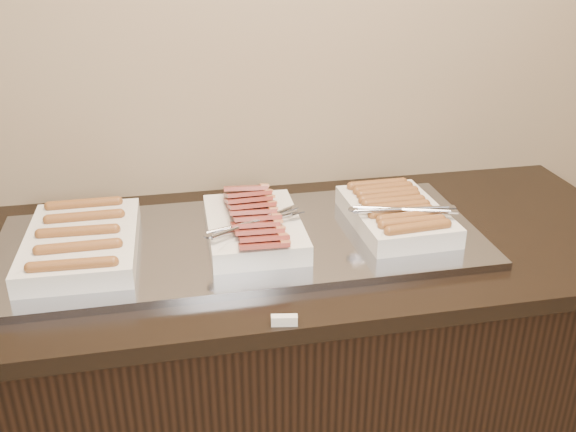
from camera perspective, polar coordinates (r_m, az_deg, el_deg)
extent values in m
cube|color=#9E896B|center=(1.82, -5.63, 17.12)|extent=(6.00, 0.05, 2.80)
cube|color=black|center=(1.88, -3.08, -15.29)|extent=(2.00, 0.70, 0.86)
cube|color=black|center=(1.63, -3.44, -3.16)|extent=(2.06, 0.76, 0.04)
cube|color=#9699A4|center=(1.61, -4.10, -2.28)|extent=(1.20, 0.50, 0.02)
cube|color=silver|center=(1.60, -17.85, -2.32)|extent=(0.27, 0.39, 0.05)
cylinder|color=olive|center=(1.45, -18.66, -4.12)|extent=(0.17, 0.03, 0.03)
cylinder|color=olive|center=(1.52, -18.15, -2.63)|extent=(0.17, 0.03, 0.03)
cylinder|color=olive|center=(1.59, -18.18, -1.31)|extent=(0.17, 0.03, 0.03)
cylinder|color=olive|center=(1.66, -17.65, -0.06)|extent=(0.17, 0.03, 0.03)
cylinder|color=olive|center=(1.74, -17.69, 1.04)|extent=(0.17, 0.03, 0.03)
cube|color=silver|center=(1.60, -3.05, -1.07)|extent=(0.24, 0.35, 0.05)
cube|color=brown|center=(1.47, -2.23, -2.51)|extent=(0.12, 0.09, 0.04)
cube|color=brown|center=(1.49, -2.25, -1.86)|extent=(0.12, 0.09, 0.04)
cube|color=brown|center=(1.52, -2.63, -1.27)|extent=(0.12, 0.09, 0.04)
cube|color=brown|center=(1.54, -2.99, -0.69)|extent=(0.12, 0.09, 0.04)
cube|color=brown|center=(1.57, -2.80, -0.09)|extent=(0.12, 0.09, 0.04)
cube|color=brown|center=(1.60, -3.19, 0.45)|extent=(0.12, 0.09, 0.04)
cube|color=brown|center=(1.62, -3.30, 0.99)|extent=(0.12, 0.09, 0.04)
cube|color=brown|center=(1.65, -3.59, 1.50)|extent=(0.12, 0.09, 0.04)
cube|color=brown|center=(1.68, -3.62, 2.01)|extent=(0.12, 0.09, 0.04)
cube|color=brown|center=(1.70, -3.79, 2.50)|extent=(0.12, 0.10, 0.04)
cube|color=silver|center=(1.69, 9.55, 0.05)|extent=(0.23, 0.34, 0.05)
cylinder|color=olive|center=(1.56, 11.49, -1.00)|extent=(0.15, 0.04, 0.03)
cylinder|color=olive|center=(1.58, 10.96, -0.53)|extent=(0.15, 0.03, 0.03)
cylinder|color=olive|center=(1.61, 10.71, -0.05)|extent=(0.15, 0.04, 0.03)
cylinder|color=olive|center=(1.63, 10.00, 0.37)|extent=(0.15, 0.03, 0.03)
cylinder|color=olive|center=(1.66, 9.75, 0.82)|extent=(0.15, 0.03, 0.03)
cylinder|color=olive|center=(1.69, 9.37, 1.24)|extent=(0.15, 0.03, 0.03)
cylinder|color=olive|center=(1.71, 9.01, 1.66)|extent=(0.15, 0.04, 0.03)
cylinder|color=olive|center=(1.74, 8.84, 2.07)|extent=(0.15, 0.03, 0.03)
cylinder|color=olive|center=(1.77, 8.44, 2.45)|extent=(0.15, 0.04, 0.03)
cylinder|color=olive|center=(1.79, 7.94, 2.81)|extent=(0.15, 0.03, 0.03)
cube|color=silver|center=(1.31, -0.33, -9.25)|extent=(0.06, 0.02, 0.02)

